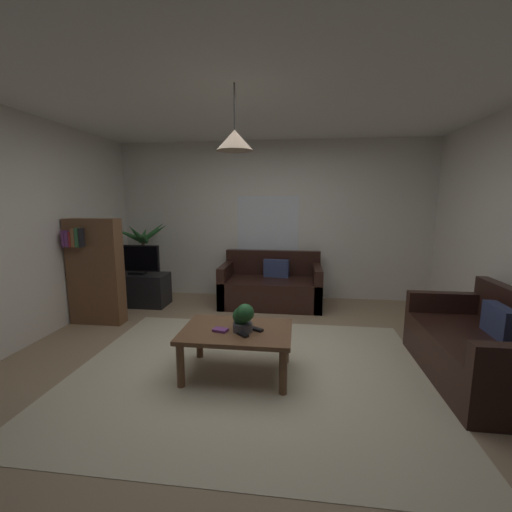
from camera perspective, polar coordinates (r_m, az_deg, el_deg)
floor at (r=3.56m, az=-0.64°, el=-17.90°), size 5.16×4.84×0.02m
rug at (r=3.38m, az=-1.13°, el=-19.23°), size 3.35×2.66×0.01m
wall_back at (r=5.61m, az=2.77°, el=6.04°), size 5.28×0.06×2.59m
wall_left at (r=4.38m, az=-36.90°, el=3.23°), size 0.06×4.84×2.59m
ceiling at (r=3.31m, az=-0.73°, el=26.56°), size 5.16×4.84×0.02m
window_pane at (r=5.59m, az=2.02°, el=5.10°), size 1.03×0.01×1.01m
couch_under_window at (r=5.27m, az=2.60°, el=-5.41°), size 1.54×0.82×0.82m
couch_right_side at (r=3.73m, az=34.21°, el=-13.46°), size 0.82×1.49×0.82m
coffee_table at (r=3.20m, az=-3.33°, el=-13.56°), size 1.02×0.69×0.44m
book_on_table_0 at (r=3.14m, az=-6.12°, el=-12.48°), size 0.15×0.12×0.02m
remote_on_table_0 at (r=3.15m, az=-0.16°, el=-12.37°), size 0.16×0.12×0.02m
remote_on_table_1 at (r=3.05m, az=-2.52°, el=-13.17°), size 0.15×0.15×0.02m
potted_plant_on_table at (r=3.08m, az=-2.22°, el=-10.45°), size 0.21×0.21×0.27m
tv_stand at (r=5.57m, az=-19.38°, el=-5.41°), size 0.90×0.44×0.50m
tv at (r=5.45m, az=-19.76°, el=-0.56°), size 0.72×0.16×0.45m
potted_palm_corner at (r=5.89m, az=-18.66°, el=-0.86°), size 0.91×0.77×1.31m
bookshelf_corner at (r=4.88m, az=-25.85°, el=-2.26°), size 0.70×0.31×1.40m
pendant_lamp at (r=2.99m, az=-3.67°, el=19.19°), size 0.32×0.32×0.54m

